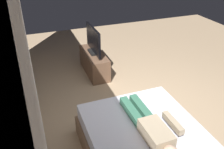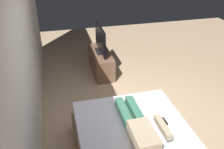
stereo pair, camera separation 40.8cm
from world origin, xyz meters
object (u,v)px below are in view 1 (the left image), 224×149
object	(u,v)px
person	(152,127)
tv	(93,41)
remote	(172,117)
bed	(148,149)
tv_stand	(94,63)

from	to	relation	value
person	tv	bearing A→B (deg)	-0.89
person	remote	xyz separation A→B (m)	(0.15, -0.40, -0.07)
bed	person	xyz separation A→B (m)	(0.03, -0.04, 0.36)
person	tv_stand	bearing A→B (deg)	-0.89
person	tv	distance (m)	2.70
tv_stand	tv	bearing A→B (deg)	0.00
person	remote	distance (m)	0.44
person	tv	xyz separation A→B (m)	(2.69, -0.04, 0.16)
remote	tv	world-z (taller)	tv
bed	tv_stand	xyz separation A→B (m)	(2.72, -0.08, -0.01)
bed	tv	xyz separation A→B (m)	(2.72, -0.08, 0.52)
bed	tv	bearing A→B (deg)	-1.72
bed	tv_stand	distance (m)	2.72
remote	tv_stand	xyz separation A→B (m)	(2.54, 0.36, -0.30)
remote	bed	bearing A→B (deg)	112.05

